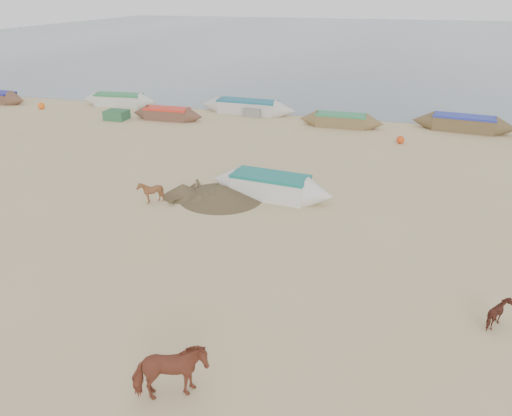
{
  "coord_description": "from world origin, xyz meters",
  "views": [
    {
      "loc": [
        4.53,
        -11.23,
        8.03
      ],
      "look_at": [
        0.0,
        4.0,
        1.0
      ],
      "focal_mm": 35.0,
      "sensor_mm": 36.0,
      "label": 1
    }
  ],
  "objects_px": {
    "near_canoe": "(270,186)",
    "calf_front": "(150,192)",
    "calf_right": "(500,315)",
    "cow_adult": "(170,373)"
  },
  "relations": [
    {
      "from": "near_canoe",
      "to": "calf_front",
      "type": "bearing_deg",
      "value": -149.6
    },
    {
      "from": "cow_adult",
      "to": "calf_right",
      "type": "height_order",
      "value": "cow_adult"
    },
    {
      "from": "calf_front",
      "to": "near_canoe",
      "type": "xyz_separation_m",
      "value": [
        4.5,
        1.97,
        0.02
      ]
    },
    {
      "from": "calf_right",
      "to": "near_canoe",
      "type": "relative_size",
      "value": 0.14
    },
    {
      "from": "calf_right",
      "to": "near_canoe",
      "type": "height_order",
      "value": "near_canoe"
    },
    {
      "from": "cow_adult",
      "to": "calf_right",
      "type": "xyz_separation_m",
      "value": [
        7.02,
        4.62,
        -0.3
      ]
    },
    {
      "from": "calf_right",
      "to": "near_canoe",
      "type": "bearing_deg",
      "value": 54.61
    },
    {
      "from": "cow_adult",
      "to": "near_canoe",
      "type": "height_order",
      "value": "cow_adult"
    },
    {
      "from": "calf_front",
      "to": "near_canoe",
      "type": "relative_size",
      "value": 0.18
    },
    {
      "from": "cow_adult",
      "to": "calf_right",
      "type": "relative_size",
      "value": 2.13
    }
  ]
}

